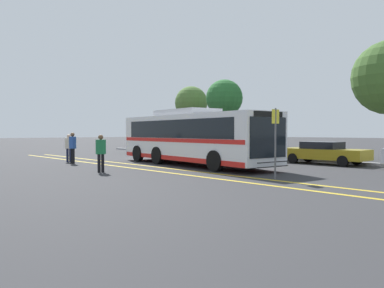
% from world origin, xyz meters
% --- Properties ---
extents(ground_plane, '(220.00, 220.00, 0.00)m').
position_xyz_m(ground_plane, '(0.00, 0.00, 0.00)').
color(ground_plane, '#2D2D30').
extents(lane_strip_0, '(31.27, 0.20, 0.01)m').
position_xyz_m(lane_strip_0, '(0.95, -2.66, 0.00)').
color(lane_strip_0, gold).
rests_on(lane_strip_0, ground_plane).
extents(lane_strip_1, '(31.27, 0.20, 0.01)m').
position_xyz_m(lane_strip_1, '(0.95, -3.93, 0.00)').
color(lane_strip_1, gold).
rests_on(lane_strip_1, ground_plane).
extents(curb_strip, '(39.27, 0.36, 0.15)m').
position_xyz_m(curb_strip, '(0.95, 6.73, 0.07)').
color(curb_strip, '#99999E').
rests_on(curb_strip, ground_plane).
extents(transit_bus, '(11.77, 3.82, 3.12)m').
position_xyz_m(transit_bus, '(0.94, -0.46, 1.60)').
color(transit_bus, silver).
rests_on(transit_bus, ground_plane).
extents(parked_car_0, '(4.19, 2.17, 1.35)m').
position_xyz_m(parked_car_0, '(-11.30, 5.41, 0.70)').
color(parked_car_0, '#4C3823').
rests_on(parked_car_0, ground_plane).
extents(parked_car_1, '(3.96, 1.99, 1.54)m').
position_xyz_m(parked_car_1, '(-6.27, 5.15, 0.77)').
color(parked_car_1, maroon).
rests_on(parked_car_1, ground_plane).
extents(parked_car_2, '(4.79, 2.08, 1.35)m').
position_xyz_m(parked_car_2, '(0.24, 5.66, 0.70)').
color(parked_car_2, '#9E9EA3').
rests_on(parked_car_2, ground_plane).
extents(parked_car_3, '(4.85, 2.02, 1.29)m').
position_xyz_m(parked_car_3, '(5.65, 5.55, 0.68)').
color(parked_car_3, olive).
rests_on(parked_car_3, ground_plane).
extents(pedestrian_0, '(0.33, 0.46, 1.73)m').
position_xyz_m(pedestrian_0, '(0.95, -6.12, 0.99)').
color(pedestrian_0, black).
rests_on(pedestrian_0, ground_plane).
extents(pedestrian_1, '(0.42, 0.47, 1.71)m').
position_xyz_m(pedestrian_1, '(-5.84, -4.57, 0.98)').
color(pedestrian_1, '#191E38').
rests_on(pedestrian_1, ground_plane).
extents(pedestrian_2, '(0.44, 0.26, 1.82)m').
position_xyz_m(pedestrian_2, '(-4.51, -4.94, 1.05)').
color(pedestrian_2, black).
rests_on(pedestrian_2, ground_plane).
extents(bus_stop_sign, '(0.07, 0.40, 2.79)m').
position_xyz_m(bus_stop_sign, '(7.70, -2.19, 1.75)').
color(bus_stop_sign, '#59595E').
rests_on(bus_stop_sign, ground_plane).
extents(tree_1, '(3.07, 3.07, 6.23)m').
position_xyz_m(tree_1, '(-4.84, 8.55, 4.67)').
color(tree_1, '#513823').
rests_on(tree_1, ground_plane).
extents(tree_3, '(3.11, 3.11, 6.21)m').
position_xyz_m(tree_3, '(-9.96, 9.49, 4.63)').
color(tree_3, '#513823').
rests_on(tree_3, ground_plane).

